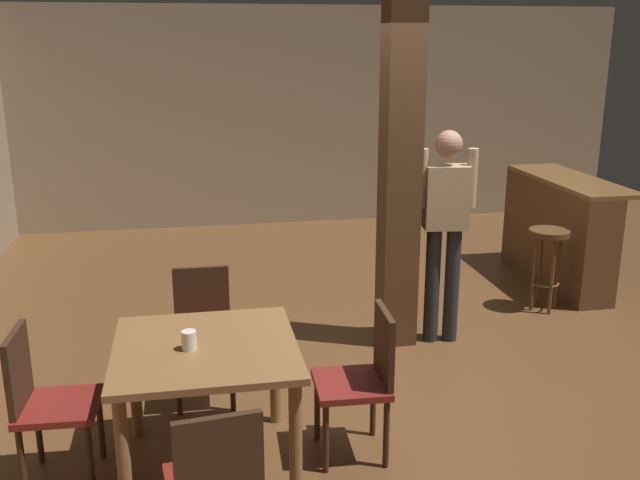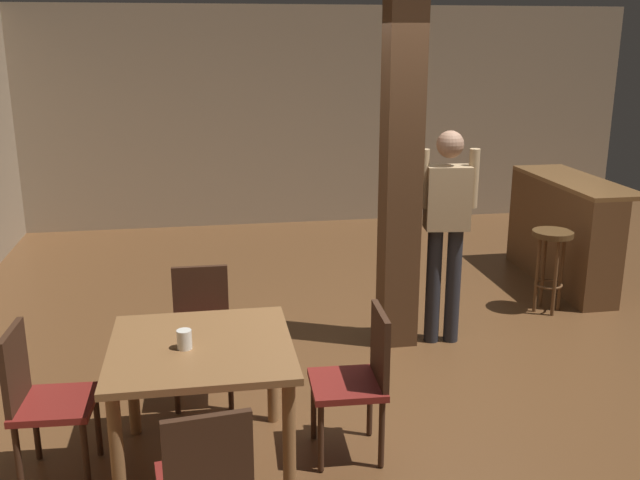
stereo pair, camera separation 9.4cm
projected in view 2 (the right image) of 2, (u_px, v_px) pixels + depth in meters
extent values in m
plane|color=brown|center=(435.00, 361.00, 5.48)|extent=(10.80, 10.80, 0.00)
cube|color=gray|center=(331.00, 116.00, 9.36)|extent=(8.00, 0.10, 2.80)
cube|color=#4C301C|center=(401.00, 172.00, 5.47)|extent=(0.28, 0.28, 2.80)
cube|color=brown|center=(201.00, 348.00, 3.95)|extent=(1.01, 1.01, 0.04)
cylinder|color=brown|center=(272.00, 370.00, 4.53)|extent=(0.07, 0.07, 0.72)
cylinder|color=brown|center=(132.00, 380.00, 4.39)|extent=(0.07, 0.07, 0.72)
cylinder|color=brown|center=(289.00, 443.00, 3.71)|extent=(0.07, 0.07, 0.72)
cylinder|color=brown|center=(117.00, 459.00, 3.57)|extent=(0.07, 0.07, 0.72)
cube|color=#382114|center=(209.00, 464.00, 2.98)|extent=(0.38, 0.08, 0.45)
cube|color=maroon|center=(347.00, 385.00, 4.14)|extent=(0.44, 0.44, 0.04)
cube|color=#382114|center=(380.00, 347.00, 4.11)|extent=(0.05, 0.38, 0.45)
cylinder|color=#382114|center=(321.00, 437.00, 4.02)|extent=(0.04, 0.04, 0.43)
cylinder|color=#382114|center=(314.00, 406.00, 4.35)|extent=(0.04, 0.04, 0.43)
cylinder|color=#382114|center=(382.00, 433.00, 4.06)|extent=(0.04, 0.04, 0.43)
cylinder|color=#382114|center=(370.00, 403.00, 4.39)|extent=(0.04, 0.04, 0.43)
cube|color=maroon|center=(202.00, 339.00, 4.77)|extent=(0.42, 0.42, 0.04)
cube|color=#382114|center=(201.00, 297.00, 4.90)|extent=(0.38, 0.04, 0.45)
cylinder|color=#382114|center=(230.00, 379.00, 4.70)|extent=(0.04, 0.04, 0.43)
cylinder|color=#382114|center=(176.00, 383.00, 4.64)|extent=(0.04, 0.04, 0.43)
cylinder|color=#382114|center=(229.00, 357.00, 5.03)|extent=(0.04, 0.04, 0.43)
cylinder|color=#382114|center=(178.00, 360.00, 4.98)|extent=(0.04, 0.04, 0.43)
cube|color=maroon|center=(56.00, 404.00, 3.92)|extent=(0.44, 0.44, 0.04)
cube|color=#382114|center=(15.00, 369.00, 3.84)|extent=(0.06, 0.38, 0.45)
cylinder|color=#382114|center=(98.00, 422.00, 4.17)|extent=(0.04, 0.04, 0.43)
cylinder|color=#382114|center=(86.00, 456.00, 3.84)|extent=(0.04, 0.04, 0.43)
cylinder|color=#382114|center=(36.00, 426.00, 4.13)|extent=(0.04, 0.04, 0.43)
cylinder|color=#382114|center=(18.00, 460.00, 3.80)|extent=(0.04, 0.04, 0.43)
cylinder|color=silver|center=(184.00, 339.00, 3.87)|extent=(0.08, 0.08, 0.11)
cube|color=tan|center=(448.00, 198.00, 5.52)|extent=(0.36, 0.24, 0.50)
sphere|color=#997056|center=(450.00, 144.00, 5.41)|extent=(0.24, 0.24, 0.21)
cylinder|color=#232328|center=(453.00, 286.00, 5.73)|extent=(0.13, 0.13, 0.95)
cylinder|color=#232328|center=(433.00, 286.00, 5.72)|extent=(0.13, 0.13, 0.95)
cylinder|color=tan|center=(473.00, 178.00, 5.49)|extent=(0.09, 0.09, 0.46)
cylinder|color=tan|center=(423.00, 179.00, 5.48)|extent=(0.09, 0.09, 0.46)
cube|color=brown|center=(576.00, 181.00, 6.98)|extent=(0.56, 1.67, 0.04)
cube|color=brown|center=(561.00, 234.00, 7.11)|extent=(0.36, 1.67, 1.02)
cylinder|color=#4C3319|center=(553.00, 234.00, 6.29)|extent=(0.36, 0.36, 0.05)
torus|color=brown|center=(548.00, 284.00, 6.42)|extent=(0.25, 0.25, 0.02)
cylinder|color=brown|center=(543.00, 270.00, 6.50)|extent=(0.03, 0.03, 0.70)
cylinder|color=brown|center=(555.00, 278.00, 6.28)|extent=(0.03, 0.03, 0.70)
cylinder|color=brown|center=(561.00, 273.00, 6.41)|extent=(0.03, 0.03, 0.70)
cylinder|color=brown|center=(537.00, 275.00, 6.37)|extent=(0.03, 0.03, 0.70)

